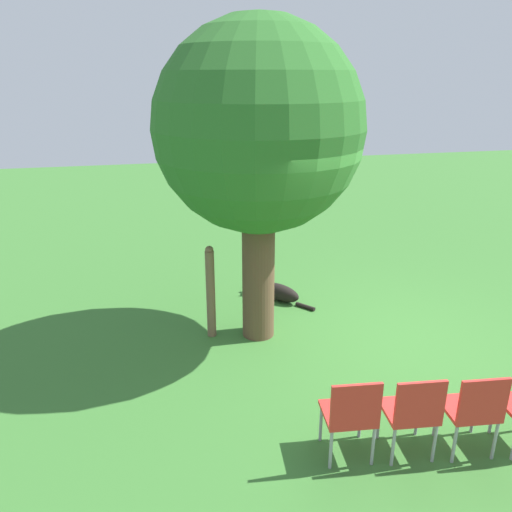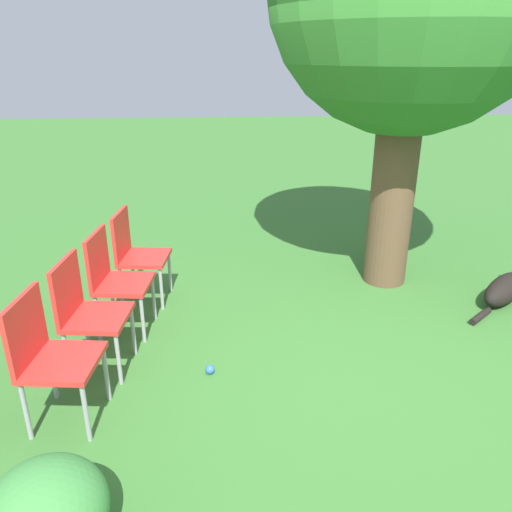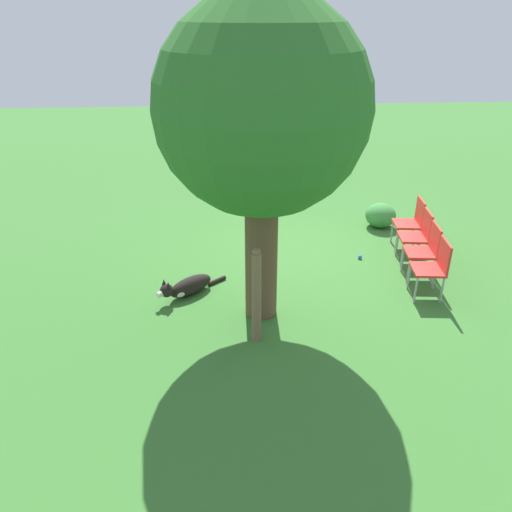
% 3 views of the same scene
% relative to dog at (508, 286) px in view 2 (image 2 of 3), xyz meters
% --- Properties ---
extents(ground_plane, '(30.00, 30.00, 0.00)m').
position_rel_dog_xyz_m(ground_plane, '(-1.61, -0.77, -0.14)').
color(ground_plane, '#38702D').
extents(dog, '(0.97, 0.81, 0.37)m').
position_rel_dog_xyz_m(dog, '(0.00, 0.00, 0.00)').
color(dog, black).
rests_on(dog, ground_plane).
extents(fence_post, '(0.12, 0.12, 1.26)m').
position_rel_dog_xyz_m(fence_post, '(-0.91, 1.13, 0.49)').
color(fence_post, brown).
rests_on(fence_post, ground_plane).
extents(red_chair_0, '(0.47, 0.48, 0.86)m').
position_rel_dog_xyz_m(red_chair_0, '(-3.72, -1.37, 0.35)').
color(red_chair_0, red).
rests_on(red_chair_0, ground_plane).
extents(red_chair_1, '(0.47, 0.48, 0.86)m').
position_rel_dog_xyz_m(red_chair_1, '(-3.63, -0.82, 0.35)').
color(red_chair_1, red).
rests_on(red_chair_1, ground_plane).
extents(red_chair_2, '(0.47, 0.48, 0.86)m').
position_rel_dog_xyz_m(red_chair_2, '(-3.54, -0.28, 0.35)').
color(red_chair_2, red).
rests_on(red_chair_2, ground_plane).
extents(red_chair_3, '(0.47, 0.48, 0.86)m').
position_rel_dog_xyz_m(red_chair_3, '(-3.45, 0.27, 0.35)').
color(red_chair_3, red).
rests_on(red_chair_3, ground_plane).
extents(tennis_ball, '(0.07, 0.07, 0.07)m').
position_rel_dog_xyz_m(tennis_ball, '(-2.77, -0.97, -0.11)').
color(tennis_ball, blue).
rests_on(tennis_ball, ground_plane).
extents(low_shrub, '(0.56, 0.56, 0.45)m').
position_rel_dog_xyz_m(low_shrub, '(-3.49, -2.28, 0.09)').
color(low_shrub, '#3D843D').
rests_on(low_shrub, ground_plane).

